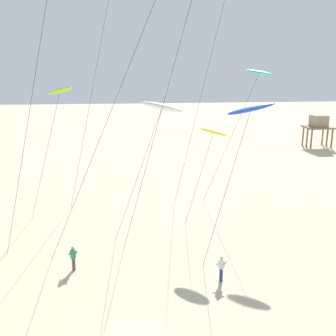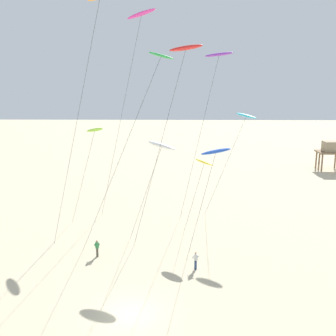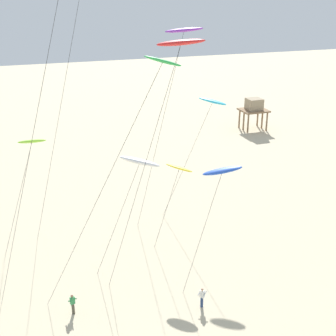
# 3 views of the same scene
# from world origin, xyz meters

# --- Properties ---
(ground_plane) EXTENTS (260.00, 260.00, 0.00)m
(ground_plane) POSITION_xyz_m (0.00, 0.00, 0.00)
(ground_plane) COLOR beige
(kite_magenta) EXTENTS (7.21, 3.62, 23.94)m
(kite_magenta) POSITION_xyz_m (-0.53, 18.65, 23.05)
(kite_magenta) COLOR #D8339E
(kite_magenta) RESTS_ON ground
(kite_white) EXTENTS (5.08, 3.11, 10.94)m
(kite_white) POSITION_xyz_m (1.81, 12.14, 10.35)
(kite_white) COLOR white
(kite_white) RESTS_ON ground
(kite_yellow) EXTENTS (3.16, 2.49, 8.45)m
(kite_yellow) POSITION_xyz_m (6.18, 15.29, 8.03)
(kite_yellow) COLOR yellow
(kite_yellow) RESTS_ON ground
(kite_orange) EXTENTS (7.56, 4.15, 23.62)m
(kite_orange) POSITION_xyz_m (-3.20, 9.25, 23.02)
(kite_orange) COLOR orange
(kite_orange) RESTS_ON ground
(kite_green) EXTENTS (9.16, 4.83, 18.98)m
(kite_green) POSITION_xyz_m (1.82, 7.13, 18.15)
(kite_green) COLOR green
(kite_green) RESTS_ON ground
(kite_lime) EXTENTS (4.75, 3.04, 11.72)m
(kite_lime) POSITION_xyz_m (-5.64, 17.13, 11.13)
(kite_lime) COLOR #8CD833
(kite_lime) RESTS_ON ground
(kite_blue) EXTENTS (3.75, 2.15, 11.16)m
(kite_blue) POSITION_xyz_m (6.62, 7.90, 10.55)
(kite_blue) COLOR blue
(kite_blue) RESTS_ON ground
(kite_cyan) EXTENTS (5.55, 3.49, 12.91)m
(kite_cyan) POSITION_xyz_m (11.13, 19.70, 12.46)
(kite_cyan) COLOR #33BFE0
(kite_cyan) RESTS_ON ground
(kite_purple) EXTENTS (5.64, 3.11, 19.50)m
(kite_purple) POSITION_xyz_m (7.76, 18.69, 19.03)
(kite_purple) COLOR purple
(kite_purple) RESTS_ON ground
(kite_red) EXTENTS (6.67, 3.77, 19.63)m
(kite_red) POSITION_xyz_m (3.97, 9.41, 19.15)
(kite_red) COLOR red
(kite_red) RESTS_ON ground
(kite_flyer_nearest) EXTENTS (0.64, 0.63, 1.67)m
(kite_flyer_nearest) POSITION_xyz_m (-4.29, 9.44, 0.89)
(kite_flyer_nearest) COLOR #4C4738
(kite_flyer_nearest) RESTS_ON ground
(kite_flyer_middle) EXTENTS (0.71, 0.72, 1.67)m
(kite_flyer_middle) POSITION_xyz_m (5.02, 7.02, 0.89)
(kite_flyer_middle) COLOR navy
(kite_flyer_middle) RESTS_ON ground
(stilt_house) EXTENTS (4.41, 3.83, 5.28)m
(stilt_house) POSITION_xyz_m (31.28, 46.59, 3.82)
(stilt_house) COLOR #846647
(stilt_house) RESTS_ON ground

